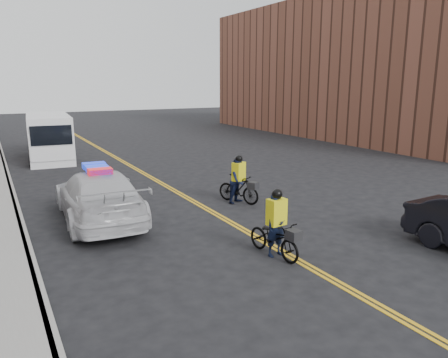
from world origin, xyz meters
TOP-DOWN VIEW (x-y plane):
  - ground at (0.00, 0.00)m, footprint 120.00×120.00m
  - center_line_left at (-0.08, 8.00)m, footprint 0.10×60.00m
  - center_line_right at (0.08, 8.00)m, footprint 0.10×60.00m
  - curb at (-6.00, 8.00)m, footprint 0.20×60.00m
  - building_across at (22.00, 18.00)m, footprint 12.00×30.00m
  - police_cruiser at (-3.67, 4.37)m, footprint 2.64×5.87m
  - cargo_van at (-3.52, 17.31)m, footprint 2.78×6.37m
  - cyclist_near at (-0.30, -0.84)m, footprint 0.86×1.90m
  - cyclist_far at (1.44, 4.05)m, footprint 1.21×1.84m

SIDE VIEW (x-z plane):
  - ground at x=0.00m, z-range 0.00..0.00m
  - center_line_left at x=-0.08m, z-range 0.00..0.01m
  - center_line_right at x=0.08m, z-range 0.00..0.01m
  - curb at x=-6.00m, z-range 0.00..0.15m
  - cyclist_near at x=-0.30m, z-range -0.27..1.53m
  - cyclist_far at x=1.44m, z-range -0.19..1.62m
  - police_cruiser at x=-3.67m, z-range -0.07..1.76m
  - cargo_van at x=-3.52m, z-range -0.03..2.57m
  - building_across at x=22.00m, z-range 0.00..11.00m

